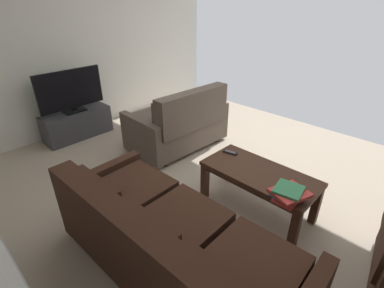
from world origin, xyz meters
name	(u,v)px	position (x,y,z in m)	size (l,w,h in m)	color
ground_plane	(225,186)	(0.00, 0.00, 0.00)	(5.65, 4.89, 0.01)	tan
wall_right	(88,41)	(2.82, 0.00, 1.36)	(0.12, 4.89, 2.72)	silver
sofa_main	(168,244)	(-0.42, 1.25, 0.35)	(2.06, 0.93, 0.80)	black
loveseat_near	(180,123)	(1.09, -0.32, 0.38)	(0.87, 1.38, 0.91)	black
coffee_table	(259,178)	(-0.47, 0.09, 0.39)	(1.11, 0.54, 0.46)	#3D2316
tv_stand	(77,124)	(2.48, 0.56, 0.21)	(0.39, 1.01, 0.43)	#38383D
flat_tv	(70,91)	(2.48, 0.56, 0.75)	(0.21, 0.98, 0.63)	black
book_stack	(289,194)	(-0.87, 0.29, 0.52)	(0.32, 0.35, 0.11)	#C63833
tv_remote	(230,153)	(-0.04, 0.00, 0.47)	(0.17, 0.07, 0.02)	black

